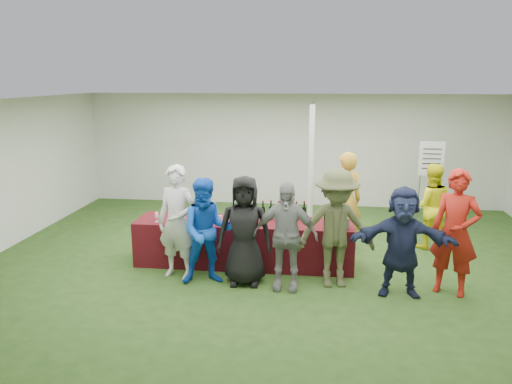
# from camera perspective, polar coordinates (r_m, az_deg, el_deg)

# --- Properties ---
(ground) EXTENTS (60.00, 60.00, 0.00)m
(ground) POSITION_cam_1_polar(r_m,az_deg,el_deg) (8.59, 2.56, -7.99)
(ground) COLOR #284719
(ground) RESTS_ON ground
(tent) EXTENTS (10.00, 10.00, 10.00)m
(tent) POSITION_cam_1_polar(r_m,az_deg,el_deg) (9.36, 6.29, 2.30)
(tent) COLOR white
(tent) RESTS_ON ground
(serving_table) EXTENTS (3.60, 0.80, 0.75)m
(serving_table) POSITION_cam_1_polar(r_m,az_deg,el_deg) (8.38, -1.36, -5.80)
(serving_table) COLOR #520B0D
(serving_table) RESTS_ON ground
(wine_bottles) EXTENTS (0.75, 0.14, 0.32)m
(wine_bottles) POSITION_cam_1_polar(r_m,az_deg,el_deg) (8.31, 3.10, -2.40)
(wine_bottles) COLOR black
(wine_bottles) RESTS_ON serving_table
(wine_glasses) EXTENTS (1.14, 0.13, 0.16)m
(wine_glasses) POSITION_cam_1_polar(r_m,az_deg,el_deg) (8.16, -7.83, -2.85)
(wine_glasses) COLOR silver
(wine_glasses) RESTS_ON serving_table
(water_bottle) EXTENTS (0.07, 0.07, 0.23)m
(water_bottle) POSITION_cam_1_polar(r_m,az_deg,el_deg) (8.30, -0.51, -2.53)
(water_bottle) COLOR silver
(water_bottle) RESTS_ON serving_table
(bar_towel) EXTENTS (0.25, 0.18, 0.03)m
(bar_towel) POSITION_cam_1_polar(r_m,az_deg,el_deg) (8.23, 9.02, -3.47)
(bar_towel) COLOR white
(bar_towel) RESTS_ON serving_table
(dump_bucket) EXTENTS (0.27, 0.27, 0.18)m
(dump_bucket) POSITION_cam_1_polar(r_m,az_deg,el_deg) (7.95, 9.69, -3.51)
(dump_bucket) COLOR slate
(dump_bucket) RESTS_ON serving_table
(wine_list_sign) EXTENTS (0.50, 0.03, 1.80)m
(wine_list_sign) POSITION_cam_1_polar(r_m,az_deg,el_deg) (10.84, 19.37, 2.92)
(wine_list_sign) COLOR slate
(wine_list_sign) RESTS_ON ground
(staff_pourer) EXTENTS (0.75, 0.61, 1.79)m
(staff_pourer) POSITION_cam_1_polar(r_m,az_deg,el_deg) (9.16, 10.13, -0.98)
(staff_pourer) COLOR gold
(staff_pourer) RESTS_ON ground
(staff_back) EXTENTS (0.76, 0.60, 1.57)m
(staff_back) POSITION_cam_1_polar(r_m,az_deg,el_deg) (9.59, 19.30, -1.56)
(staff_back) COLOR yellow
(staff_back) RESTS_ON ground
(customer_0) EXTENTS (0.73, 0.57, 1.78)m
(customer_0) POSITION_cam_1_polar(r_m,az_deg,el_deg) (7.80, -8.98, -3.42)
(customer_0) COLOR silver
(customer_0) RESTS_ON ground
(customer_1) EXTENTS (0.93, 0.80, 1.63)m
(customer_1) POSITION_cam_1_polar(r_m,az_deg,el_deg) (7.54, -5.62, -4.49)
(customer_1) COLOR blue
(customer_1) RESTS_ON ground
(customer_2) EXTENTS (0.85, 0.58, 1.67)m
(customer_2) POSITION_cam_1_polar(r_m,az_deg,el_deg) (7.48, -1.32, -4.44)
(customer_2) COLOR black
(customer_2) RESTS_ON ground
(customer_3) EXTENTS (0.97, 0.44, 1.63)m
(customer_3) POSITION_cam_1_polar(r_m,az_deg,el_deg) (7.31, 3.36, -5.05)
(customer_3) COLOR gray
(customer_3) RESTS_ON ground
(customer_4) EXTENTS (1.24, 0.84, 1.78)m
(customer_4) POSITION_cam_1_polar(r_m,az_deg,el_deg) (7.46, 9.14, -4.18)
(customer_4) COLOR #454829
(customer_4) RESTS_ON ground
(customer_5) EXTENTS (1.49, 0.50, 1.60)m
(customer_5) POSITION_cam_1_polar(r_m,az_deg,el_deg) (7.40, 16.34, -5.47)
(customer_5) COLOR #1A213E
(customer_5) RESTS_ON ground
(customer_6) EXTENTS (0.79, 0.67, 1.83)m
(customer_6) POSITION_cam_1_polar(r_m,az_deg,el_deg) (7.65, 21.81, -4.33)
(customer_6) COLOR #A21A10
(customer_6) RESTS_ON ground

